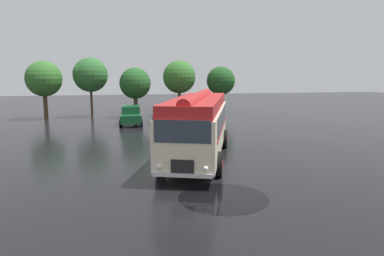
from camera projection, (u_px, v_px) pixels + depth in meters
ground_plane at (183, 160)px, 17.80m from camera, size 120.00×120.00×0.00m
vintage_bus at (198, 123)px, 17.86m from camera, size 5.71×10.32×3.49m
car_near_left at (131, 115)px, 30.19m from camera, size 2.06×4.25×1.66m
car_mid_left at (163, 114)px, 31.18m from camera, size 2.30×4.36×1.66m
car_mid_right at (195, 113)px, 32.02m from camera, size 2.22×4.33×1.66m
tree_far_left at (43, 79)px, 33.70m from camera, size 3.49×3.49×5.74m
tree_left_of_centre at (89, 75)px, 34.96m from camera, size 3.51×3.51×6.12m
tree_centre at (136, 83)px, 34.86m from camera, size 3.18×3.18×5.11m
tree_right_of_centre at (179, 77)px, 36.32m from camera, size 3.48×3.48×5.88m
tree_far_right at (221, 81)px, 36.85m from camera, size 3.06×3.06×5.26m
puddle_patch at (223, 198)px, 12.34m from camera, size 3.26×3.26×0.01m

